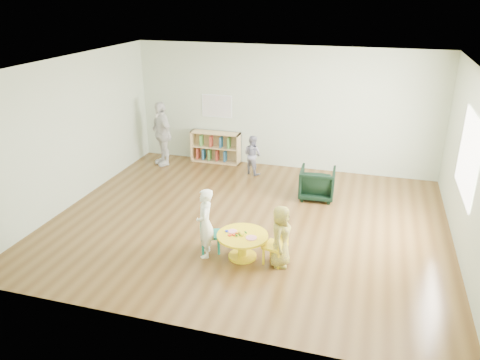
% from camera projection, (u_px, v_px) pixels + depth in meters
% --- Properties ---
extents(room, '(7.10, 7.00, 2.80)m').
position_uv_depth(room, '(250.00, 120.00, 7.79)').
color(room, brown).
rests_on(room, ground).
extents(activity_table, '(0.80, 0.80, 0.44)m').
position_uv_depth(activity_table, '(242.00, 242.00, 7.27)').
color(activity_table, yellow).
rests_on(activity_table, ground).
extents(kid_chair_left, '(0.40, 0.40, 0.59)m').
position_uv_depth(kid_chair_left, '(208.00, 233.00, 7.44)').
color(kid_chair_left, '#17806D').
rests_on(kid_chair_left, ground).
extents(kid_chair_right, '(0.38, 0.38, 0.59)m').
position_uv_depth(kid_chair_right, '(277.00, 246.00, 7.09)').
color(kid_chair_right, yellow).
rests_on(kid_chair_right, ground).
extents(bookshelf, '(1.20, 0.30, 0.75)m').
position_uv_depth(bookshelf, '(216.00, 147.00, 11.33)').
color(bookshelf, tan).
rests_on(bookshelf, ground).
extents(alphabet_poster, '(0.74, 0.01, 0.54)m').
position_uv_depth(alphabet_poster, '(217.00, 106.00, 11.06)').
color(alphabet_poster, white).
rests_on(alphabet_poster, ground).
extents(armchair, '(0.71, 0.73, 0.63)m').
position_uv_depth(armchair, '(317.00, 183.00, 9.36)').
color(armchair, black).
rests_on(armchair, ground).
extents(child_left, '(0.38, 0.47, 1.13)m').
position_uv_depth(child_left, '(205.00, 223.00, 7.23)').
color(child_left, white).
rests_on(child_left, ground).
extents(child_right, '(0.32, 0.48, 0.98)m').
position_uv_depth(child_right, '(281.00, 236.00, 7.00)').
color(child_right, '#FAF41B').
rests_on(child_right, ground).
extents(toddler, '(0.54, 0.49, 0.90)m').
position_uv_depth(toddler, '(252.00, 155.00, 10.55)').
color(toddler, '#1C1D46').
rests_on(toddler, ground).
extents(adult_caretaker, '(0.92, 0.86, 1.53)m').
position_uv_depth(adult_caretaker, '(162.00, 133.00, 11.02)').
color(adult_caretaker, white).
rests_on(adult_caretaker, ground).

